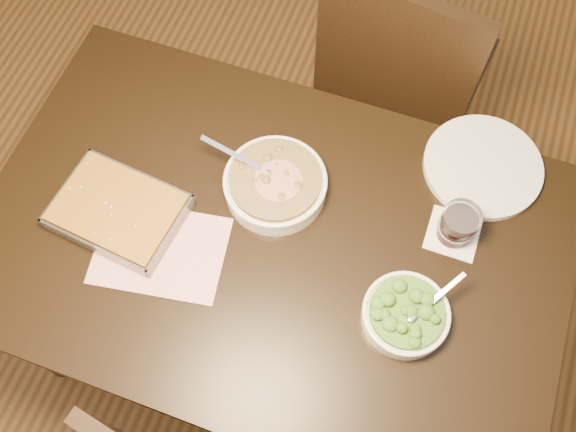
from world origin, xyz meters
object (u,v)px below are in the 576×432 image
object	(u,v)px
wine_tumbler	(458,224)
chair_far	(401,72)
table	(271,254)
dinner_plate	(483,166)
stew_bowl	(275,184)
baking_dish	(119,211)
broccoli_bowl	(406,314)

from	to	relation	value
wine_tumbler	chair_far	xyz separation A→B (m)	(-0.26, 0.58, -0.26)
table	dinner_plate	size ratio (longest dim) A/B	4.74
stew_bowl	dinner_plate	xyz separation A→B (m)	(0.46, 0.23, -0.02)
dinner_plate	baking_dish	bearing A→B (deg)	-151.74
baking_dish	dinner_plate	size ratio (longest dim) A/B	1.08
table	wine_tumbler	distance (m)	0.46
table	dinner_plate	xyz separation A→B (m)	(0.43, 0.36, 0.11)
broccoli_bowl	table	bearing A→B (deg)	167.13
wine_tumbler	stew_bowl	bearing A→B (deg)	-175.70
stew_bowl	wine_tumbler	bearing A→B (deg)	4.30
table	chair_far	distance (m)	0.77
wine_tumbler	broccoli_bowl	bearing A→B (deg)	-103.06
baking_dish	wine_tumbler	distance (m)	0.80
wine_tumbler	chair_far	distance (m)	0.69
wine_tumbler	chair_far	world-z (taller)	chair_far
chair_far	stew_bowl	bearing A→B (deg)	80.86
dinner_plate	stew_bowl	bearing A→B (deg)	-153.31
table	broccoli_bowl	bearing A→B (deg)	-12.87
baking_dish	wine_tumbler	xyz separation A→B (m)	(0.77, 0.22, 0.03)
table	stew_bowl	xyz separation A→B (m)	(-0.03, 0.13, 0.13)
stew_bowl	baking_dish	size ratio (longest dim) A/B	0.88
table	wine_tumbler	bearing A→B (deg)	21.50
baking_dish	chair_far	bearing A→B (deg)	63.95
table	stew_bowl	bearing A→B (deg)	104.98
broccoli_bowl	wine_tumbler	world-z (taller)	wine_tumbler
chair_far	table	bearing A→B (deg)	86.03
table	broccoli_bowl	xyz separation A→B (m)	(0.35, -0.08, 0.12)
chair_far	baking_dish	bearing A→B (deg)	65.14
chair_far	wine_tumbler	bearing A→B (deg)	121.02
stew_bowl	chair_far	distance (m)	0.68
baking_dish	chair_far	world-z (taller)	chair_far
baking_dish	broccoli_bowl	bearing A→B (deg)	5.00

